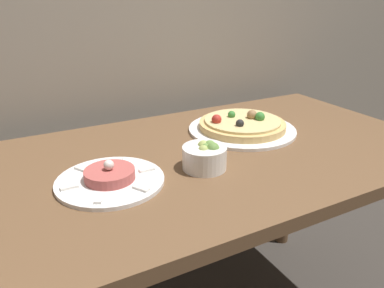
% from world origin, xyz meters
% --- Properties ---
extents(dining_table, '(1.39, 0.74, 0.72)m').
position_xyz_m(dining_table, '(0.00, 0.37, 0.63)').
color(dining_table, brown).
rests_on(dining_table, ground_plane).
extents(pizza_plate, '(0.34, 0.34, 0.07)m').
position_xyz_m(pizza_plate, '(0.20, 0.46, 0.74)').
color(pizza_plate, white).
rests_on(pizza_plate, dining_table).
extents(tartare_plate, '(0.26, 0.26, 0.06)m').
position_xyz_m(tartare_plate, '(-0.28, 0.32, 0.73)').
color(tartare_plate, white).
rests_on(tartare_plate, dining_table).
extents(small_bowl, '(0.11, 0.11, 0.07)m').
position_xyz_m(small_bowl, '(-0.04, 0.28, 0.75)').
color(small_bowl, white).
rests_on(small_bowl, dining_table).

